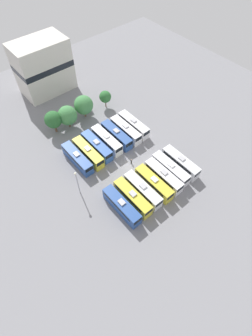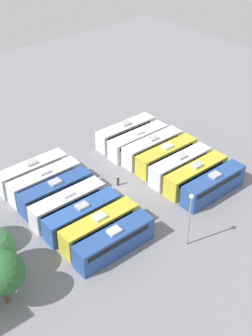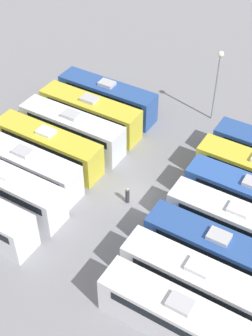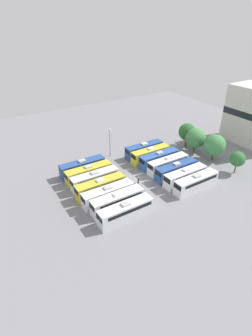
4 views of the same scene
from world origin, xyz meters
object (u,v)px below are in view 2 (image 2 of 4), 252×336
(bus_5, at_px, (138,141))
(light_pole, at_px, (190,211))
(bus_0, at_px, (213,185))
(bus_1, at_px, (196,175))
(bus_2, at_px, (180,165))
(bus_6, at_px, (126,132))
(bus_11, at_px, (56,192))
(bus_3, at_px, (167,156))
(bus_4, at_px, (152,147))
(bus_7, at_px, (114,241))
(bus_12, at_px, (45,181))
(bus_10, at_px, (68,204))
(tree_0, at_px, (2,273))
(worker_person, at_px, (118,181))
(bus_8, at_px, (100,227))
(bus_9, at_px, (83,216))
(bus_13, at_px, (32,172))

(bus_5, distance_m, light_pole, 22.92)
(bus_0, relative_size, bus_5, 1.00)
(bus_1, bearing_deg, bus_2, 0.42)
(bus_1, bearing_deg, bus_6, -0.35)
(bus_5, distance_m, bus_11, 17.85)
(bus_1, bearing_deg, bus_3, -2.79)
(bus_4, xyz_separation_m, bus_7, (-12.80, 18.10, 0.00))
(bus_2, height_order, bus_11, same)
(bus_12, bearing_deg, light_pole, -159.62)
(bus_11, relative_size, bus_12, 1.00)
(bus_4, bearing_deg, bus_6, 1.90)
(bus_0, distance_m, bus_11, 22.01)
(bus_10, xyz_separation_m, bus_11, (3.22, -0.23, 0.00))
(bus_5, xyz_separation_m, tree_0, (-14.06, 31.21, 2.64))
(bus_4, relative_size, worker_person, 6.74)
(bus_3, xyz_separation_m, bus_5, (6.11, 0.48, 0.00))
(bus_0, relative_size, light_pole, 1.39)
(bus_3, distance_m, tree_0, 32.78)
(bus_0, xyz_separation_m, bus_7, (0.09, 17.87, 0.00))
(bus_3, relative_size, bus_4, 1.00)
(bus_4, height_order, bus_12, same)
(bus_2, relative_size, tree_0, 1.58)
(bus_11, height_order, light_pole, light_pole)
(bus_4, xyz_separation_m, bus_5, (2.89, 0.47, 0.00))
(bus_5, bearing_deg, bus_1, -179.25)
(bus_2, bearing_deg, bus_7, 109.56)
(bus_1, xyz_separation_m, bus_3, (6.40, -0.31, 0.00))
(bus_0, height_order, bus_6, same)
(bus_7, bearing_deg, bus_2, -70.44)
(bus_4, height_order, bus_8, same)
(bus_3, height_order, bus_8, same)
(worker_person, bearing_deg, bus_10, 95.00)
(bus_8, height_order, bus_11, same)
(bus_0, relative_size, tree_0, 1.58)
(bus_1, bearing_deg, bus_0, -178.71)
(bus_5, height_order, bus_8, same)
(bus_5, bearing_deg, bus_0, -179.13)
(bus_7, relative_size, tree_0, 1.58)
(bus_1, height_order, worker_person, bus_1)
(bus_6, bearing_deg, bus_10, 117.84)
(bus_3, relative_size, bus_10, 1.00)
(bus_0, distance_m, bus_7, 17.87)
(bus_4, distance_m, tree_0, 33.70)
(bus_2, height_order, bus_8, same)
(bus_12, bearing_deg, bus_11, 177.46)
(bus_8, bearing_deg, bus_9, 7.38)
(bus_3, height_order, tree_0, tree_0)
(bus_0, relative_size, bus_4, 1.00)
(bus_11, distance_m, light_pole, 19.49)
(bus_2, relative_size, bus_13, 1.00)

